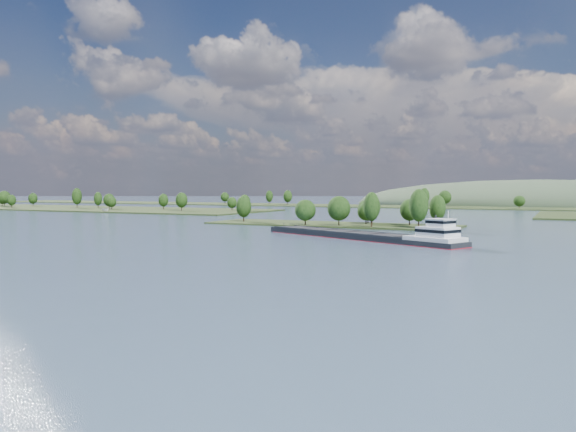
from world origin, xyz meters
The scene contains 7 objects.
ground centered at (0.00, 120.00, 0.00)m, with size 1800.00×1800.00×0.00m, color #364C5E.
tree_island centered at (7.51, 178.81, 3.95)m, with size 100.00×30.66×15.06m.
left_bank centered at (-229.16, 260.10, 0.88)m, with size 300.00×80.00×15.50m.
back_shoreline centered at (9.14, 399.85, 0.75)m, with size 900.00×60.00×15.36m.
hill_west centered at (60.00, 500.00, 0.00)m, with size 320.00×160.00×44.00m, color #354630.
cargo_barge centered at (33.37, 126.42, 1.22)m, with size 68.53×37.68×9.68m.
motorboat centered at (-166.23, 228.51, 1.28)m, with size 2.50×6.65×2.57m, color silver.
Camera 1 is at (83.32, -26.34, 14.77)m, focal length 35.00 mm.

